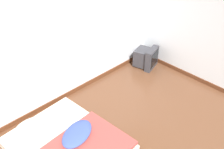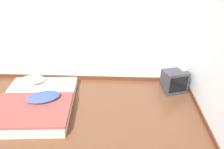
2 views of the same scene
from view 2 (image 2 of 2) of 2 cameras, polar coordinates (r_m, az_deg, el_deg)
The scene contains 3 objects.
wall_back at distance 4.77m, azimuth -14.84°, elevation 12.67°, with size 8.15×0.08×2.60m.
mattress_bed at distance 4.39m, azimuth -19.30°, elevation -6.80°, with size 1.49×1.80×0.29m.
crt_tv at distance 4.74m, azimuth 15.85°, elevation -1.63°, with size 0.54×0.54×0.48m.
Camera 2 is at (1.41, -1.70, 2.55)m, focal length 35.00 mm.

